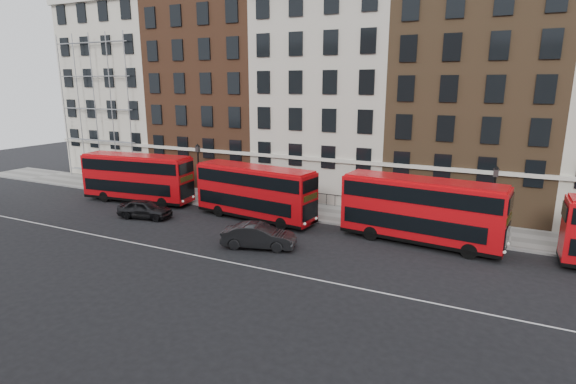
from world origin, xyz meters
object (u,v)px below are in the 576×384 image
at_px(car_front, 259,236).
at_px(car_rear, 145,209).
at_px(bus_a, 137,177).
at_px(bus_b, 255,191).
at_px(bus_c, 421,209).

bearing_deg(car_front, car_rear, 65.27).
distance_m(car_rear, car_front, 11.89).
distance_m(bus_a, car_rear, 5.83).
height_order(bus_a, bus_b, bus_a).
distance_m(bus_c, car_front, 11.10).
relative_size(bus_a, car_rear, 2.41).
relative_size(bus_a, car_front, 2.19).
bearing_deg(bus_a, car_front, -25.24).
xyz_separation_m(bus_c, car_front, (-9.49, -5.53, -1.62)).
xyz_separation_m(bus_b, car_front, (3.50, -5.53, -1.52)).
bearing_deg(bus_a, bus_c, -6.16).
relative_size(bus_b, bus_c, 0.96).
xyz_separation_m(bus_b, car_rear, (-8.24, -3.67, -1.57)).
relative_size(bus_c, car_front, 2.24).
distance_m(bus_a, car_front, 16.98).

